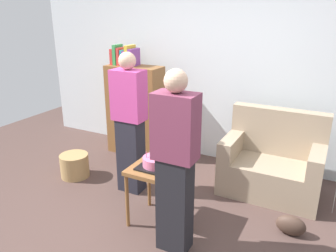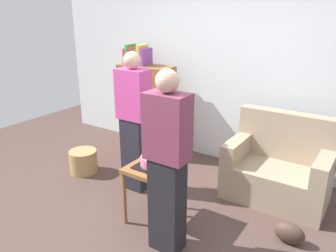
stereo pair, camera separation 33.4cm
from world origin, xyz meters
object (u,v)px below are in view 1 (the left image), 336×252
(birthday_cake, at_px, (156,162))
(person_holding_cake, at_px, (175,164))
(wicker_basket, at_px, (75,165))
(couch, at_px, (272,164))
(handbag, at_px, (291,225))
(side_table, at_px, (156,176))
(bookshelf, at_px, (135,108))
(person_blowing_candles, at_px, (130,124))

(birthday_cake, bearing_deg, person_holding_cake, -38.66)
(wicker_basket, bearing_deg, couch, 19.06)
(birthday_cake, height_order, person_holding_cake, person_holding_cake)
(birthday_cake, distance_m, person_holding_cake, 0.47)
(handbag, bearing_deg, side_table, -162.44)
(couch, height_order, handbag, couch)
(bookshelf, distance_m, wicker_basket, 1.19)
(person_holding_cake, xyz_separation_m, wicker_basket, (-1.75, 0.62, -0.68))
(side_table, bearing_deg, bookshelf, 129.30)
(couch, bearing_deg, bookshelf, 173.43)
(couch, distance_m, side_table, 1.47)
(wicker_basket, bearing_deg, handbag, 0.93)
(handbag, bearing_deg, wicker_basket, -179.07)
(bookshelf, height_order, person_blowing_candles, person_blowing_candles)
(bookshelf, xyz_separation_m, birthday_cake, (1.13, -1.38, -0.03))
(couch, distance_m, person_holding_cake, 1.61)
(bookshelf, relative_size, wicker_basket, 4.39)
(couch, bearing_deg, handbag, -65.25)
(person_blowing_candles, bearing_deg, birthday_cake, -54.07)
(birthday_cake, bearing_deg, couch, 51.91)
(side_table, height_order, person_holding_cake, person_holding_cake)
(person_holding_cake, height_order, wicker_basket, person_holding_cake)
(side_table, distance_m, person_blowing_candles, 0.78)
(wicker_basket, bearing_deg, person_blowing_candles, 4.49)
(wicker_basket, bearing_deg, birthday_cake, -14.04)
(side_table, bearing_deg, person_holding_cake, -38.66)
(side_table, relative_size, person_holding_cake, 0.37)
(person_holding_cake, bearing_deg, handbag, -131.22)
(person_blowing_candles, distance_m, person_holding_cake, 1.14)
(couch, bearing_deg, wicker_basket, -160.94)
(couch, distance_m, bookshelf, 2.08)
(bookshelf, height_order, handbag, bookshelf)
(birthday_cake, bearing_deg, handbag, 17.56)
(couch, height_order, bookshelf, bookshelf)
(person_holding_cake, height_order, handbag, person_holding_cake)
(bookshelf, height_order, birthday_cake, bookshelf)
(bookshelf, distance_m, side_table, 1.80)
(handbag, bearing_deg, bookshelf, 157.45)
(bookshelf, xyz_separation_m, handbag, (2.38, -0.99, -0.58))
(side_table, height_order, person_blowing_candles, person_blowing_candles)
(couch, xyz_separation_m, person_blowing_candles, (-1.48, -0.73, 0.49))
(wicker_basket, xyz_separation_m, handbag, (2.66, 0.04, -0.05))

